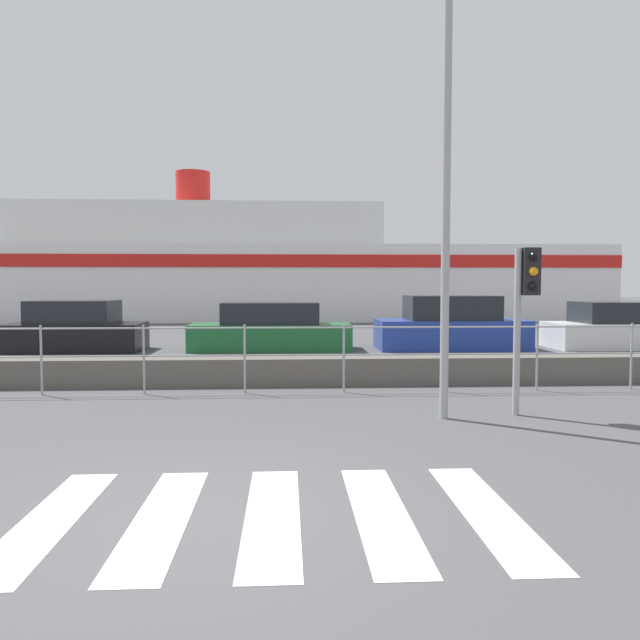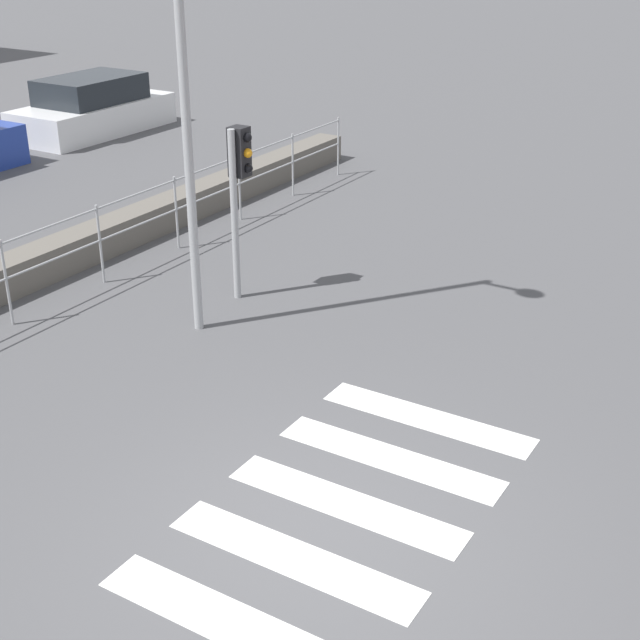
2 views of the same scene
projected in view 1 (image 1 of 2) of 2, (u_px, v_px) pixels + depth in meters
ground_plane at (198, 517)px, 5.10m from camera, size 160.00×160.00×0.00m
crosswalk at (273, 515)px, 5.13m from camera, size 4.05×2.40×0.01m
seawall at (248, 371)px, 11.74m from camera, size 23.13×0.55×0.51m
harbor_fence at (245, 348)px, 10.84m from camera, size 20.85×0.04×1.20m
traffic_light_far at (526, 293)px, 8.97m from camera, size 0.34×0.32×2.43m
streetlamp at (450, 139)px, 8.45m from camera, size 0.32×1.04×6.29m
ferry_boat at (257, 272)px, 33.34m from camera, size 34.89×6.50×7.79m
parked_car_black at (74, 329)px, 17.68m from camera, size 3.81×1.83×1.44m
parked_car_green at (270, 330)px, 17.98m from camera, size 4.60×1.70×1.37m
parked_car_blue at (451, 326)px, 18.26m from camera, size 4.32×1.80×1.56m
parked_car_white at (619, 328)px, 18.53m from camera, size 4.09×1.84×1.37m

